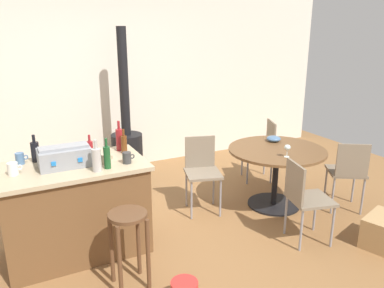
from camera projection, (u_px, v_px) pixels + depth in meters
ground_plane at (159, 240)px, 4.01m from camera, size 8.80×8.80×0.00m
back_wall at (96, 82)px, 5.62m from camera, size 8.00×0.10×2.70m
kitchen_island at (76, 209)px, 3.70m from camera, size 1.34×0.77×0.90m
wooden_stool at (129, 234)px, 3.18m from camera, size 0.32×0.32×0.68m
dining_table at (276, 162)px, 4.64m from camera, size 1.15×1.15×0.73m
folding_chair_near at (202, 168)px, 4.56m from camera, size 0.50×0.50×0.88m
folding_chair_far at (305, 196)px, 3.86m from camera, size 0.49×0.49×0.86m
folding_chair_left at (348, 170)px, 4.52m from camera, size 0.55×0.55×0.87m
folding_chair_right at (262, 146)px, 5.48m from camera, size 0.52×0.52×0.86m
wood_stove at (127, 145)px, 5.49m from camera, size 0.44×0.45×2.13m
toolbox at (64, 157)px, 3.51m from camera, size 0.45×0.27×0.20m
bottle_0 at (119, 139)px, 3.96m from camera, size 0.07×0.07×0.31m
bottle_1 at (107, 157)px, 3.46m from camera, size 0.06×0.06×0.28m
bottle_2 at (124, 144)px, 3.88m from camera, size 0.06×0.06×0.25m
bottle_3 at (90, 149)px, 3.73m from camera, size 0.06×0.06×0.23m
bottle_4 at (97, 159)px, 3.38m from camera, size 0.08×0.08×0.29m
bottle_5 at (35, 151)px, 3.63m from camera, size 0.08×0.08×0.26m
cup_0 at (13, 169)px, 3.32m from camera, size 0.12×0.09×0.11m
cup_1 at (127, 158)px, 3.61m from camera, size 0.12×0.08×0.11m
cup_2 at (20, 159)px, 3.58m from camera, size 0.11×0.08×0.11m
cup_3 at (105, 159)px, 3.61m from camera, size 0.12×0.08×0.09m
wine_glass at (287, 148)px, 4.28m from camera, size 0.07×0.07×0.14m
serving_bowl at (274, 139)px, 4.88m from camera, size 0.18×0.18×0.07m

